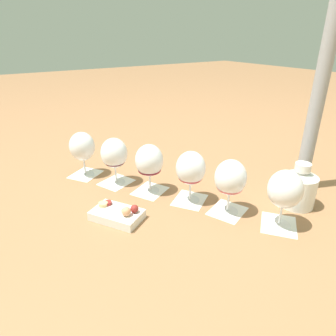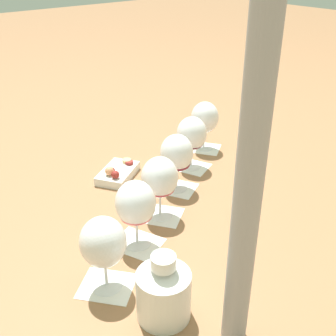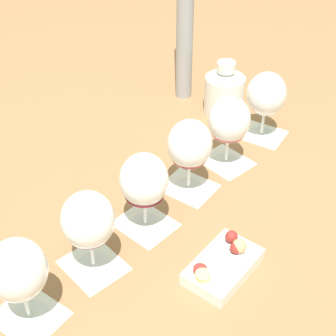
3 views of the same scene
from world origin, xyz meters
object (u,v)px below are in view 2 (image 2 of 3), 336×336
at_px(wine_glass_1, 136,206).
at_px(snack_dish, 118,173).
at_px(wine_glass_2, 160,180).
at_px(umbrella_pole, 251,159).
at_px(wine_glass_0, 103,245).
at_px(wine_glass_4, 192,136).
at_px(wine_glass_3, 177,155).
at_px(ceramic_vase, 164,290).
at_px(wine_glass_5, 205,119).

xyz_separation_m(wine_glass_1, snack_dish, (0.15, 0.31, -0.10)).
relative_size(wine_glass_2, umbrella_pole, 0.23).
bearing_deg(wine_glass_2, wine_glass_0, -152.61).
distance_m(wine_glass_0, snack_dish, 0.49).
relative_size(wine_glass_4, snack_dish, 0.98).
height_order(wine_glass_1, snack_dish, wine_glass_1).
relative_size(wine_glass_3, wine_glass_4, 1.00).
bearing_deg(wine_glass_1, wine_glass_2, 25.81).
bearing_deg(wine_glass_1, ceramic_vase, -113.53).
bearing_deg(wine_glass_2, snack_dish, 83.14).
height_order(wine_glass_4, umbrella_pole, umbrella_pole).
relative_size(wine_glass_2, wine_glass_3, 1.00).
distance_m(wine_glass_3, wine_glass_4, 0.15).
xyz_separation_m(wine_glass_1, wine_glass_4, (0.38, 0.21, -0.00)).
bearing_deg(wine_glass_5, wine_glass_3, -150.46).
height_order(wine_glass_0, ceramic_vase, wine_glass_0).
distance_m(wine_glass_4, umbrella_pole, 0.74).
relative_size(wine_glass_1, wine_glass_3, 1.00).
xyz_separation_m(wine_glass_4, wine_glass_5, (0.13, 0.07, 0.00)).
distance_m(wine_glass_1, wine_glass_2, 0.14).
bearing_deg(wine_glass_3, wine_glass_2, -148.10).
distance_m(wine_glass_3, ceramic_vase, 0.50).
bearing_deg(umbrella_pole, wine_glass_2, 69.88).
bearing_deg(wine_glass_2, wine_glass_3, 31.90).
bearing_deg(snack_dish, umbrella_pole, -105.19).
relative_size(wine_glass_0, umbrella_pole, 0.23).
xyz_separation_m(wine_glass_4, ceramic_vase, (-0.48, -0.43, -0.05)).
distance_m(wine_glass_1, snack_dish, 0.36).
distance_m(wine_glass_4, snack_dish, 0.27).
height_order(wine_glass_2, snack_dish, wine_glass_2).
xyz_separation_m(wine_glass_1, ceramic_vase, (-0.09, -0.22, -0.05)).
height_order(wine_glass_0, snack_dish, wine_glass_0).
xyz_separation_m(wine_glass_2, wine_glass_4, (0.26, 0.15, -0.00)).
bearing_deg(wine_glass_4, snack_dish, 157.06).
relative_size(wine_glass_3, wine_glass_5, 1.00).
bearing_deg(wine_glass_5, snack_dish, 176.51).
bearing_deg(ceramic_vase, wine_glass_5, 39.72).
relative_size(ceramic_vase, snack_dish, 0.84).
bearing_deg(wine_glass_5, wine_glass_1, -150.70).
bearing_deg(ceramic_vase, wine_glass_4, 42.16).
height_order(wine_glass_2, ceramic_vase, wine_glass_2).
distance_m(wine_glass_1, wine_glass_3, 0.29).
relative_size(wine_glass_2, ceramic_vase, 1.17).
bearing_deg(umbrella_pole, wine_glass_4, 53.82).
bearing_deg(wine_glass_3, ceramic_vase, -134.14).
xyz_separation_m(wine_glass_5, umbrella_pole, (-0.54, -0.63, 0.26)).
bearing_deg(umbrella_pole, ceramic_vase, 119.43).
height_order(ceramic_vase, snack_dish, ceramic_vase).
bearing_deg(wine_glass_3, wine_glass_0, -151.06).
xyz_separation_m(wine_glass_5, snack_dish, (-0.36, 0.02, -0.10)).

